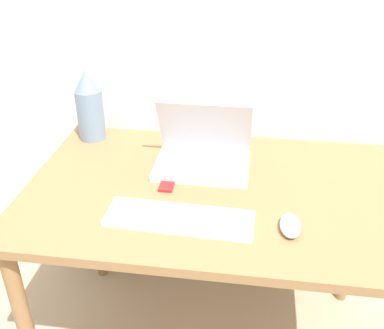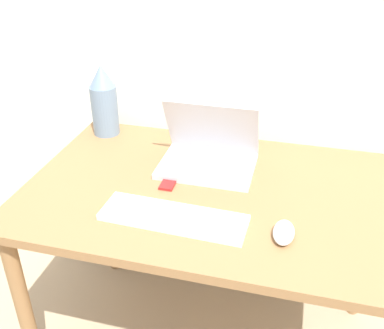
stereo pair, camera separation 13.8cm
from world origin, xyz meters
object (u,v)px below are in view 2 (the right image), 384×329
(vase, at_px, (104,101))
(keyboard, at_px, (174,217))
(mp3_player, at_px, (168,185))
(laptop, at_px, (209,152))
(mouse, at_px, (284,232))

(vase, bearing_deg, keyboard, -48.95)
(keyboard, distance_m, mp3_player, 0.19)
(vase, distance_m, mp3_player, 0.49)
(laptop, bearing_deg, keyboard, -94.64)
(mp3_player, bearing_deg, mouse, -23.21)
(keyboard, xyz_separation_m, vase, (-0.42, 0.49, 0.13))
(mouse, height_order, vase, vase)
(mouse, xyz_separation_m, mp3_player, (-0.38, 0.16, -0.01))
(laptop, height_order, mouse, laptop)
(vase, bearing_deg, laptop, -18.39)
(keyboard, relative_size, mouse, 3.85)
(keyboard, xyz_separation_m, mouse, (0.31, 0.01, 0.00))
(mp3_player, bearing_deg, keyboard, -67.32)
(laptop, bearing_deg, mp3_player, -120.63)
(laptop, distance_m, keyboard, 0.34)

